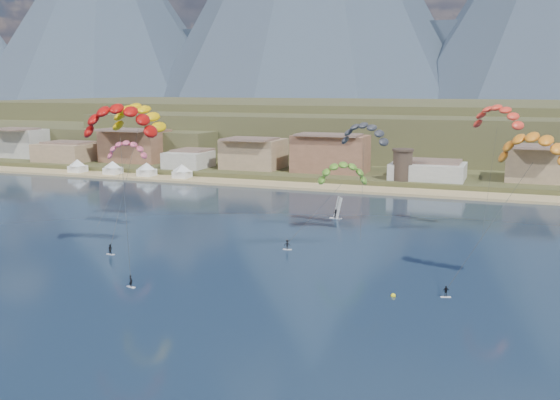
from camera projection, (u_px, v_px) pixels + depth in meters
name	position (u px, v px, depth m)	size (l,w,h in m)	color
ground	(177.00, 340.00, 68.18)	(2400.00, 2400.00, 0.00)	#0E2132
beach	(378.00, 190.00, 166.03)	(2200.00, 12.00, 0.90)	tan
land	(478.00, 117.00, 585.31)	(2200.00, 900.00, 4.00)	brown
foothills	(489.00, 129.00, 273.62)	(940.00, 210.00, 18.00)	brown
town	(259.00, 150.00, 193.10)	(400.00, 24.00, 12.00)	beige
watchtower	(403.00, 164.00, 170.63)	(5.82, 5.82, 8.60)	#47382D
beach_tents	(129.00, 165.00, 191.45)	(43.40, 6.40, 5.00)	white
kitesurfer_red	(119.00, 115.00, 96.66)	(16.23, 16.92, 27.28)	silver
kitesurfer_yellow	(137.00, 113.00, 111.12)	(11.61, 15.53, 26.01)	silver
kitesurfer_orange	(534.00, 144.00, 81.66)	(15.46, 10.73, 23.14)	silver
kitesurfer_green	(342.00, 170.00, 115.04)	(11.46, 17.92, 17.80)	silver
distant_kite_pink	(127.00, 147.00, 126.05)	(8.80, 7.05, 18.03)	#262626
distant_kite_dark	(364.00, 130.00, 115.79)	(9.89, 6.63, 22.01)	#262626
distant_kite_orange	(498.00, 113.00, 113.24)	(10.41, 8.18, 25.21)	#262626
windsurfer	(337.00, 212.00, 131.13)	(2.58, 2.80, 4.55)	silver
buoy	(393.00, 296.00, 82.34)	(0.65, 0.65, 0.65)	yellow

